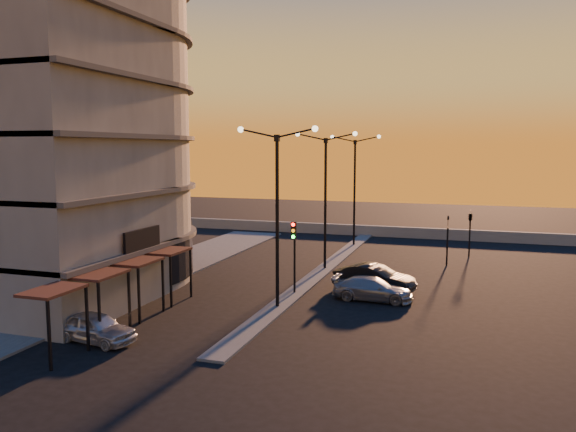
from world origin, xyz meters
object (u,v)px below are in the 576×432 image
(car_wagon, at_px, (373,289))
(car_sedan, at_px, (374,278))
(car_hatchback, at_px, (96,327))
(streetlamp_mid, at_px, (325,189))
(traffic_light_main, at_px, (294,245))

(car_wagon, bearing_deg, car_sedan, 8.03)
(car_sedan, bearing_deg, car_hatchback, 153.12)
(streetlamp_mid, height_order, traffic_light_main, streetlamp_mid)
(car_hatchback, bearing_deg, streetlamp_mid, -9.94)
(traffic_light_main, relative_size, car_wagon, 0.96)
(traffic_light_main, bearing_deg, car_wagon, 3.55)
(car_sedan, xyz_separation_m, car_wagon, (0.25, -2.00, -0.14))
(car_hatchback, distance_m, car_wagon, 14.73)
(streetlamp_mid, bearing_deg, car_hatchback, -108.50)
(streetlamp_mid, xyz_separation_m, car_wagon, (4.50, -6.85, -4.95))
(car_hatchback, height_order, car_wagon, car_hatchback)
(car_sedan, bearing_deg, car_wagon, -160.99)
(car_hatchback, relative_size, car_wagon, 0.86)
(streetlamp_mid, xyz_separation_m, car_sedan, (4.25, -4.85, -4.81))
(car_sedan, distance_m, car_wagon, 2.02)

